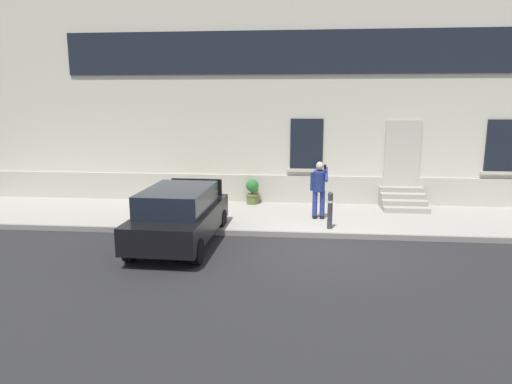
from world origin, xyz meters
TOP-DOWN VIEW (x-y plane):
  - ground_plane at (0.00, 0.00)m, footprint 80.00×80.00m
  - sidewalk at (0.00, 2.80)m, footprint 24.00×3.60m
  - curb_edge at (0.00, 0.94)m, footprint 24.00×0.12m
  - building_facade at (0.01, 5.29)m, footprint 24.00×1.52m
  - entrance_stoop at (3.00, 4.12)m, footprint 1.44×1.28m
  - hatchback_car_black at (-3.45, 0.03)m, footprint 1.89×4.11m
  - bollard_near_person at (0.44, 1.35)m, footprint 0.15×0.15m
  - bollard_far_left at (-3.10, 1.35)m, footprint 0.15×0.15m
  - person_on_phone at (0.17, 2.39)m, footprint 0.51×0.50m
  - planter_terracotta at (-4.10, 3.81)m, footprint 0.44×0.44m
  - planter_olive at (-2.01, 4.23)m, footprint 0.44×0.44m

SIDE VIEW (x-z plane):
  - ground_plane at x=0.00m, z-range 0.00..0.00m
  - sidewalk at x=0.00m, z-range 0.00..0.15m
  - curb_edge at x=0.00m, z-range 0.00..0.15m
  - entrance_stoop at x=3.00m, z-range 0.07..0.71m
  - planter_terracotta at x=-4.10m, z-range 0.18..1.04m
  - planter_olive at x=-2.01m, z-range 0.18..1.04m
  - bollard_near_person at x=0.44m, z-range 0.19..1.24m
  - bollard_far_left at x=-3.10m, z-range 0.19..1.24m
  - hatchback_car_black at x=-3.45m, z-range 0.04..1.54m
  - person_on_phone at x=0.17m, z-range 0.28..2.02m
  - building_facade at x=0.01m, z-range -0.02..7.48m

